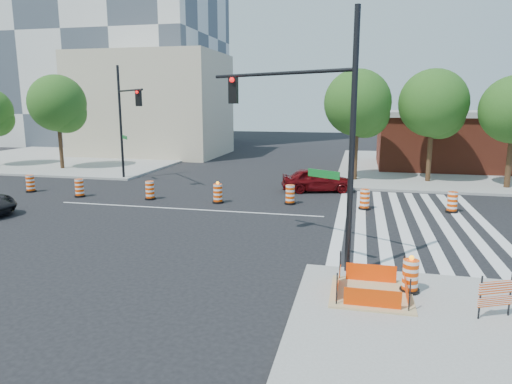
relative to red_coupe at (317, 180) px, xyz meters
The scene contains 23 objects.
ground 8.67m from the red_coupe, 134.73° to the right, with size 120.00×120.00×0.00m, color black.
sidewalk_ne 16.83m from the red_coupe, 44.86° to the left, with size 22.00×22.00×0.15m, color gray.
sidewalk_nw 26.85m from the red_coupe, 153.77° to the left, with size 22.00×22.00×0.15m, color gray.
crosswalk_east 7.87m from the red_coupe, 51.56° to the right, with size 6.75×13.50×0.01m.
lane_centerline 8.67m from the red_coupe, 134.73° to the right, with size 14.00×0.12×0.01m, color silver.
excavation_pit 15.42m from the red_coupe, 79.08° to the right, with size 2.20×2.20×0.90m.
brick_storefront 16.89m from the red_coupe, 44.86° to the left, with size 16.50×8.50×4.60m.
beige_midrise 24.43m from the red_coupe, 138.73° to the left, with size 14.00×10.00×10.00m, color #C4B595.
red_coupe is the anchor object (origin of this frame).
signal_pole_se 13.26m from the red_coupe, 86.44° to the right, with size 5.25×3.11×7.90m.
signal_pole_nw 13.16m from the red_coupe, behind, with size 3.96×4.33×7.59m.
pit_drum 15.22m from the red_coupe, 74.90° to the right, with size 0.55×0.55×1.07m.
barricade 16.86m from the red_coupe, 69.75° to the right, with size 0.87×0.44×1.11m.
tree_north_b 21.40m from the red_coupe, 168.11° to the left, with size 4.35×4.35×7.40m.
tree_north_c 6.35m from the red_coupe, 62.02° to the left, with size 4.40×4.40×7.48m.
tree_north_d 9.36m from the red_coupe, 32.99° to the left, with size 4.38×4.38×7.45m.
median_drum_0 17.28m from the red_coupe, 166.56° to the right, with size 0.60×0.60×1.02m.
median_drum_1 13.88m from the red_coupe, 160.51° to the right, with size 0.60×0.60×1.02m.
median_drum_2 9.87m from the red_coupe, 153.62° to the right, with size 0.60×0.60×1.02m.
median_drum_3 6.58m from the red_coupe, 137.97° to the right, with size 0.60×0.60×1.18m.
median_drum_4 3.97m from the red_coupe, 105.56° to the right, with size 0.60×0.60×1.02m.
median_drum_5 5.01m from the red_coupe, 56.14° to the right, with size 0.60×0.60×1.02m.
median_drum_6 7.98m from the red_coupe, 29.01° to the right, with size 0.60×0.60×1.02m.
Camera 1 is at (8.53, -21.14, 5.38)m, focal length 32.00 mm.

